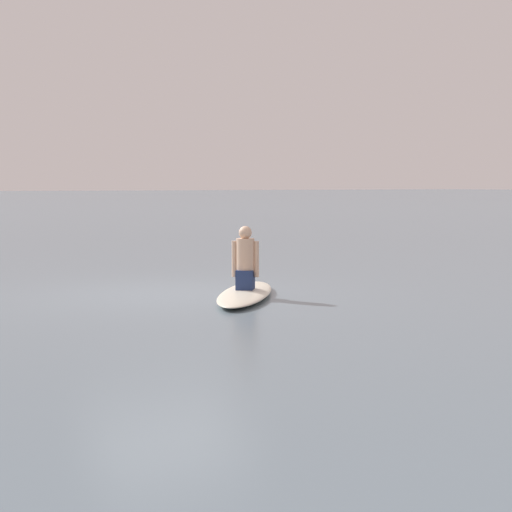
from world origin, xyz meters
TOP-DOWN VIEW (x-y plane):
  - ground_plane at (0.00, 0.00)m, footprint 400.00×400.00m
  - surfboard at (-0.88, 0.93)m, footprint 2.33×2.70m
  - person_paddler at (-0.88, 0.93)m, footprint 0.39×0.40m

SIDE VIEW (x-z plane):
  - ground_plane at x=0.00m, z-range 0.00..0.00m
  - surfboard at x=-0.88m, z-range 0.00..0.13m
  - person_paddler at x=-0.88m, z-range 0.09..1.04m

